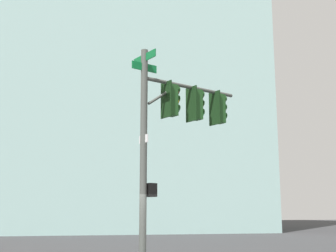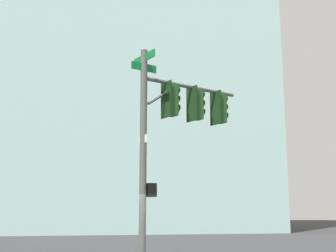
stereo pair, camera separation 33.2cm
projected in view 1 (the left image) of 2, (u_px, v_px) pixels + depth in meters
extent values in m
cylinder|color=#4C514C|center=(143.00, 161.00, 13.40)|extent=(0.21, 0.21, 6.94)
cylinder|color=#4C514C|center=(191.00, 87.00, 14.94)|extent=(1.53, 3.43, 0.12)
cylinder|color=#4C514C|center=(162.00, 95.00, 14.18)|extent=(0.48, 0.99, 0.75)
cube|color=#0F6B33|center=(144.00, 58.00, 14.01)|extent=(1.12, 0.49, 0.24)
cube|color=#0F6B33|center=(144.00, 67.00, 13.95)|extent=(0.37, 0.84, 0.24)
cube|color=white|center=(144.00, 139.00, 13.53)|extent=(0.43, 0.20, 0.24)
cube|color=#1E4C1E|center=(171.00, 100.00, 14.37)|extent=(0.44, 0.44, 1.00)
cube|color=black|center=(166.00, 100.00, 14.26)|extent=(0.52, 0.25, 1.16)
sphere|color=#470A07|center=(176.00, 92.00, 14.54)|extent=(0.20, 0.20, 0.20)
cylinder|color=#1E4C1E|center=(178.00, 90.00, 14.60)|extent=(0.23, 0.13, 0.23)
sphere|color=#F29E0C|center=(176.00, 101.00, 14.49)|extent=(0.20, 0.20, 0.20)
cylinder|color=#1E4C1E|center=(178.00, 99.00, 14.54)|extent=(0.23, 0.13, 0.23)
sphere|color=#0A3819|center=(176.00, 110.00, 14.43)|extent=(0.20, 0.20, 0.20)
cylinder|color=#1E4C1E|center=(178.00, 108.00, 14.49)|extent=(0.23, 0.13, 0.23)
cube|color=#1E4C1E|center=(196.00, 105.00, 14.96)|extent=(0.44, 0.44, 1.00)
cube|color=black|center=(191.00, 104.00, 14.85)|extent=(0.52, 0.25, 1.16)
sphere|color=#470A07|center=(200.00, 97.00, 15.13)|extent=(0.20, 0.20, 0.20)
cylinder|color=#1E4C1E|center=(202.00, 95.00, 15.19)|extent=(0.23, 0.13, 0.23)
sphere|color=#4C330A|center=(201.00, 106.00, 15.08)|extent=(0.20, 0.20, 0.20)
cylinder|color=#1E4C1E|center=(202.00, 103.00, 15.13)|extent=(0.23, 0.13, 0.23)
sphere|color=green|center=(201.00, 114.00, 15.02)|extent=(0.20, 0.20, 0.20)
cylinder|color=#1E4C1E|center=(202.00, 112.00, 15.07)|extent=(0.23, 0.13, 0.23)
cube|color=#1E4C1E|center=(219.00, 109.00, 15.54)|extent=(0.44, 0.44, 1.00)
cube|color=black|center=(215.00, 108.00, 15.43)|extent=(0.52, 0.25, 1.16)
sphere|color=#470A07|center=(223.00, 101.00, 15.72)|extent=(0.20, 0.20, 0.20)
cylinder|color=#1E4C1E|center=(224.00, 99.00, 15.77)|extent=(0.23, 0.13, 0.23)
sphere|color=#4C330A|center=(223.00, 110.00, 15.66)|extent=(0.20, 0.20, 0.20)
cylinder|color=#1E4C1E|center=(225.00, 107.00, 15.72)|extent=(0.23, 0.13, 0.23)
sphere|color=green|center=(223.00, 118.00, 15.61)|extent=(0.20, 0.20, 0.20)
cylinder|color=#1E4C1E|center=(225.00, 116.00, 15.66)|extent=(0.23, 0.13, 0.23)
cube|color=black|center=(150.00, 190.00, 13.39)|extent=(0.43, 0.37, 0.40)
cube|color=#EA5914|center=(154.00, 190.00, 13.47)|extent=(0.24, 0.12, 0.28)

